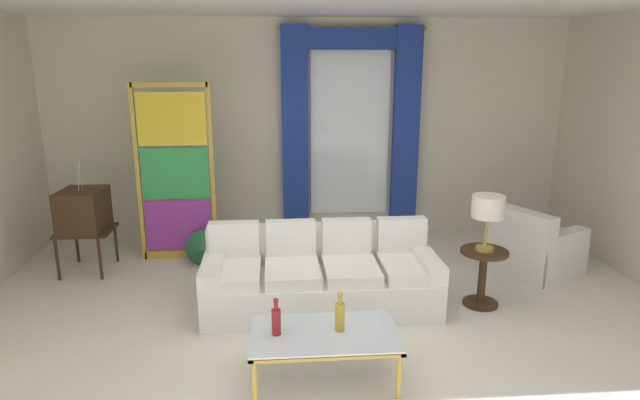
{
  "coord_description": "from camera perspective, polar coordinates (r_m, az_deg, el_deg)",
  "views": [
    {
      "loc": [
        -0.42,
        -4.42,
        2.47
      ],
      "look_at": [
        -0.01,
        0.9,
        1.05
      ],
      "focal_mm": 29.98,
      "sensor_mm": 36.0,
      "label": 1
    }
  ],
  "objects": [
    {
      "name": "ground_plane",
      "position": [
        5.08,
        0.89,
        -14.18
      ],
      "size": [
        16.0,
        16.0,
        0.0
      ],
      "primitive_type": "plane",
      "color": "silver"
    },
    {
      "name": "wall_rear",
      "position": [
        7.56,
        -1.22,
        7.51
      ],
      "size": [
        8.0,
        0.12,
        3.0
      ],
      "primitive_type": "cube",
      "color": "beige",
      "rests_on": "ground"
    },
    {
      "name": "curtained_window",
      "position": [
        7.42,
        3.33,
        9.23
      ],
      "size": [
        2.0,
        0.17,
        2.7
      ],
      "color": "white",
      "rests_on": "ground"
    },
    {
      "name": "couch_white_long",
      "position": [
        5.52,
        0.03,
        -8.19
      ],
      "size": [
        2.35,
        0.94,
        0.86
      ],
      "color": "white",
      "rests_on": "ground"
    },
    {
      "name": "coffee_table",
      "position": [
        4.29,
        0.45,
        -14.37
      ],
      "size": [
        1.15,
        0.67,
        0.41
      ],
      "color": "silver",
      "rests_on": "ground"
    },
    {
      "name": "bottle_blue_decanter",
      "position": [
        4.24,
        2.14,
        -12.14
      ],
      "size": [
        0.08,
        0.08,
        0.33
      ],
      "color": "gold",
      "rests_on": "coffee_table"
    },
    {
      "name": "bottle_crystal_tall",
      "position": [
        4.2,
        -4.69,
        -12.64
      ],
      "size": [
        0.07,
        0.07,
        0.3
      ],
      "color": "maroon",
      "rests_on": "coffee_table"
    },
    {
      "name": "vintage_tv",
      "position": [
        6.83,
        -23.96,
        -1.19
      ],
      "size": [
        0.62,
        0.61,
        1.35
      ],
      "color": "#382314",
      "rests_on": "ground"
    },
    {
      "name": "armchair_white",
      "position": [
        6.82,
        21.83,
        -4.89
      ],
      "size": [
        1.09,
        1.09,
        0.8
      ],
      "color": "white",
      "rests_on": "ground"
    },
    {
      "name": "stained_glass_divider",
      "position": [
        6.81,
        -15.15,
        2.39
      ],
      "size": [
        0.95,
        0.05,
        2.2
      ],
      "color": "gold",
      "rests_on": "ground"
    },
    {
      "name": "peacock_figurine",
      "position": [
        6.67,
        -12.48,
        -5.19
      ],
      "size": [
        0.44,
        0.6,
        0.5
      ],
      "color": "beige",
      "rests_on": "ground"
    },
    {
      "name": "round_side_table",
      "position": [
        5.74,
        16.97,
        -7.41
      ],
      "size": [
        0.48,
        0.48,
        0.59
      ],
      "color": "#382314",
      "rests_on": "ground"
    },
    {
      "name": "table_lamp_brass",
      "position": [
        5.53,
        17.49,
        -0.93
      ],
      "size": [
        0.32,
        0.32,
        0.57
      ],
      "color": "#B29338",
      "rests_on": "round_side_table"
    }
  ]
}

